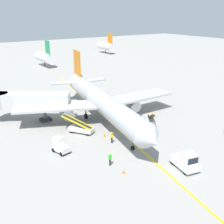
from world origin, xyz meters
TOP-DOWN VIEW (x-y plane):
  - ground_plane at (0.00, 0.00)m, footprint 300.00×300.00m
  - taxi_line_yellow at (1.34, 5.00)m, footprint 15.84×78.53m
  - airliner at (1.45, 10.81)m, footprint 28.07×35.15m
  - jet_bridge at (-9.16, 17.49)m, footprint 11.98×9.30m
  - pushback_tug at (1.23, -8.36)m, footprint 2.56×3.90m
  - baggage_tug_near_wing at (-9.24, 3.78)m, footprint 1.82×2.64m
  - belt_loader_forward_hold at (7.40, 4.90)m, footprint 3.97×4.77m
  - belt_loader_aft_hold at (-3.99, 7.96)m, footprint 3.87×4.82m
  - ground_crew_marshaller at (-2.03, 2.33)m, footprint 0.36×0.24m
  - ground_crew_wing_walker at (-5.67, -2.71)m, footprint 0.36×0.24m
  - safety_cone_nose_left at (-5.36, -5.09)m, footprint 0.36×0.36m
  - safety_cone_nose_right at (4.62, 1.10)m, footprint 0.36×0.36m
  - safety_cone_wingtip_left at (-1.70, 4.70)m, footprint 0.36×0.36m
  - distant_aircraft_mid_right at (12.05, 63.22)m, footprint 3.00×10.10m
  - distant_aircraft_far_right at (45.85, 78.20)m, footprint 3.00×10.10m

SIDE VIEW (x-z plane):
  - ground_plane at x=0.00m, z-range 0.00..0.00m
  - taxi_line_yellow at x=1.34m, z-range 0.00..0.01m
  - safety_cone_nose_left at x=-5.36m, z-range 0.00..0.44m
  - safety_cone_nose_right at x=4.62m, z-range 0.00..0.44m
  - safety_cone_wingtip_left at x=-1.70m, z-range 0.00..0.44m
  - belt_loader_forward_hold at x=7.40m, z-range -0.52..2.07m
  - belt_loader_aft_hold at x=-3.99m, z-range -0.52..2.07m
  - ground_crew_marshaller at x=-2.03m, z-range 0.06..1.76m
  - ground_crew_wing_walker at x=-5.67m, z-range 0.06..1.76m
  - baggage_tug_near_wing at x=-9.24m, z-range -0.12..1.98m
  - pushback_tug at x=1.23m, z-range -0.11..2.09m
  - distant_aircraft_mid_right at x=12.05m, z-range -1.18..7.62m
  - distant_aircraft_far_right at x=45.85m, z-range -1.18..7.62m
  - airliner at x=1.45m, z-range -1.63..8.47m
  - jet_bridge at x=-9.16m, z-range 1.12..5.97m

